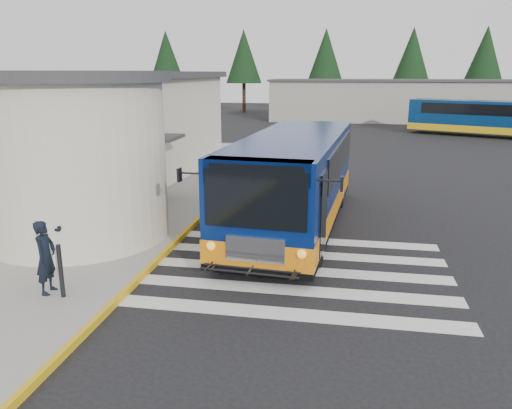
% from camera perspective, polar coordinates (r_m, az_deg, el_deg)
% --- Properties ---
extents(ground, '(140.00, 140.00, 0.00)m').
position_cam_1_polar(ground, '(13.62, 6.51, -6.35)').
color(ground, black).
rests_on(ground, ground).
extents(sidewalk, '(10.00, 34.00, 0.15)m').
position_cam_1_polar(sidewalk, '(19.90, -19.45, -0.05)').
color(sidewalk, gray).
rests_on(sidewalk, ground).
extents(curb_strip, '(0.12, 34.00, 0.16)m').
position_cam_1_polar(curb_strip, '(18.01, -5.58, -0.75)').
color(curb_strip, gold).
rests_on(curb_strip, ground).
extents(station_building, '(12.70, 18.70, 4.80)m').
position_cam_1_polar(station_building, '(22.86, -20.50, 8.07)').
color(station_building, '#B9B39C').
rests_on(station_building, ground).
extents(crosswalk, '(8.00, 5.35, 0.01)m').
position_cam_1_polar(crosswalk, '(12.91, 4.04, -7.48)').
color(crosswalk, silver).
rests_on(crosswalk, ground).
extents(depot_building, '(26.40, 8.40, 4.20)m').
position_cam_1_polar(depot_building, '(55.01, 15.95, 11.40)').
color(depot_building, gray).
rests_on(depot_building, ground).
extents(tree_line, '(58.40, 4.40, 10.00)m').
position_cam_1_polar(tree_line, '(62.96, 15.82, 16.04)').
color(tree_line, black).
rests_on(tree_line, ground).
extents(transit_bus, '(4.07, 10.80, 3.00)m').
position_cam_1_polar(transit_bus, '(16.06, 4.35, 2.34)').
color(transit_bus, '#071B58').
rests_on(transit_bus, ground).
extents(pedestrian_a, '(0.43, 0.63, 1.66)m').
position_cam_1_polar(pedestrian_a, '(11.93, -22.90, -5.57)').
color(pedestrian_a, black).
rests_on(pedestrian_a, sidewalk).
extents(pedestrian_b, '(0.98, 1.10, 1.88)m').
position_cam_1_polar(pedestrian_b, '(13.65, -21.39, -2.44)').
color(pedestrian_b, black).
rests_on(pedestrian_b, sidewalk).
extents(bollard, '(0.10, 0.10, 1.21)m').
position_cam_1_polar(bollard, '(11.66, -21.41, -7.09)').
color(bollard, black).
rests_on(bollard, sidewalk).
extents(far_bus_a, '(9.50, 6.20, 2.39)m').
position_cam_1_polar(far_bus_a, '(43.62, 23.37, 9.27)').
color(far_bus_a, navy).
rests_on(far_bus_a, ground).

